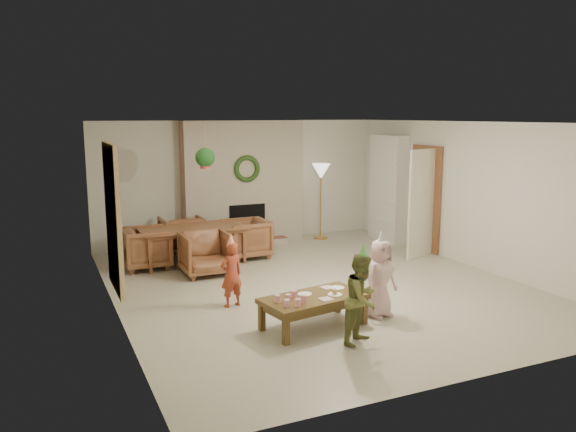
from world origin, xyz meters
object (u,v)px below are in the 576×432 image
child_pink (380,278)px  dining_chair_left (147,248)px  dining_table (193,245)px  dining_chair_near (206,253)px  dining_chair_right (247,238)px  child_red (231,275)px  child_plaid (362,299)px  coffee_table_top (314,298)px  dining_chair_far (182,235)px

child_pink → dining_chair_left: bearing=108.5°
dining_chair_left → child_pink: (2.34, -3.66, 0.16)m
dining_table → dining_chair_near: size_ratio=2.34×
dining_chair_right → child_pink: child_pink is taller
child_red → child_plaid: 2.06m
dining_chair_right → child_plaid: bearing=-2.2°
dining_chair_near → child_pink: child_pink is taller
dining_chair_near → coffee_table_top: size_ratio=0.60×
dining_chair_right → dining_chair_far: bearing=-128.7°
dining_chair_near → child_red: 1.70m
dining_table → child_pink: bearing=-67.5°
dining_chair_far → child_plaid: child_plaid is taller
dining_chair_far → coffee_table_top: bearing=97.0°
dining_chair_far → dining_chair_right: bearing=141.3°
dining_chair_left → dining_chair_right: bearing=-90.0°
dining_chair_left → child_pink: bearing=-147.6°
dining_table → coffee_table_top: size_ratio=1.41×
dining_chair_near → coffee_table_top: (0.56, -2.85, 0.01)m
dining_table → dining_chair_left: dining_chair_left is taller
dining_chair_left → coffee_table_top: dining_chair_left is taller
dining_chair_near → child_plaid: child_plaid is taller
dining_chair_near → child_plaid: 3.61m
child_red → child_plaid: bearing=106.2°
child_red → child_pink: child_pink is taller
dining_chair_far → child_plaid: size_ratio=0.74×
coffee_table_top → dining_chair_right: bearing=73.2°
dining_table → dining_chair_left: (-0.81, -0.00, 0.03)m
child_pink → dining_table: bearing=98.6°
child_plaid → child_pink: size_ratio=1.03×
dining_table → dining_chair_far: (-0.00, 0.81, 0.03)m
coffee_table_top → child_pink: child_pink is taller
dining_chair_right → child_red: bearing=-24.5°
dining_table → coffee_table_top: dining_table is taller
dining_table → coffee_table_top: 3.70m
dining_chair_right → child_red: size_ratio=0.86×
child_pink → dining_chair_far: bearing=94.8°
dining_table → child_red: size_ratio=2.02×
dining_chair_right → child_plaid: child_plaid is taller
coffee_table_top → child_pink: 0.98m
coffee_table_top → child_red: child_red is taller
coffee_table_top → child_red: 1.35m
dining_table → dining_chair_right: dining_chair_right is taller
dining_chair_far → dining_table: bearing=90.0°
dining_chair_far → child_plaid: bearing=99.3°
dining_table → dining_chair_far: dining_chair_far is taller
dining_chair_left → child_plaid: bearing=-159.0°
dining_table → dining_chair_left: bearing=180.0°
child_red → coffee_table_top: bearing=108.4°
coffee_table_top → child_red: (-0.68, 1.16, 0.08)m
child_red → child_pink: 2.02m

